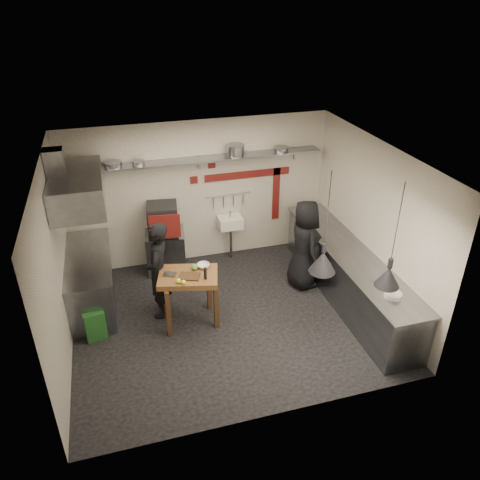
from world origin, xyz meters
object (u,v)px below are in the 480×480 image
object	(u,v)px
green_bin	(94,323)
chef_right	(304,245)
oven_stand	(166,251)
prep_table	(190,298)
chef_left	(158,271)
combi_oven	(163,219)

from	to	relation	value
green_bin	chef_right	distance (m)	3.77
oven_stand	green_bin	size ratio (longest dim) A/B	1.60
oven_stand	prep_table	bearing A→B (deg)	-78.06
oven_stand	chef_left	size ratio (longest dim) A/B	0.48
oven_stand	green_bin	world-z (taller)	oven_stand
green_bin	chef_left	distance (m)	1.28
green_bin	chef_right	size ratio (longest dim) A/B	0.30
chef_left	chef_right	bearing A→B (deg)	110.10
combi_oven	prep_table	world-z (taller)	combi_oven
combi_oven	chef_left	xyz separation A→B (m)	(-0.27, -1.35, -0.25)
oven_stand	chef_left	world-z (taller)	chef_left
green_bin	chef_right	bearing A→B (deg)	6.98
oven_stand	chef_left	xyz separation A→B (m)	(-0.29, -1.37, 0.44)
combi_oven	green_bin	xyz separation A→B (m)	(-1.37, -1.66, -0.84)
combi_oven	prep_table	distance (m)	1.83
oven_stand	prep_table	world-z (taller)	prep_table
prep_table	chef_right	distance (m)	2.27
green_bin	prep_table	xyz separation A→B (m)	(1.51, -0.05, 0.21)
prep_table	chef_left	xyz separation A→B (m)	(-0.42, 0.36, 0.38)
oven_stand	combi_oven	distance (m)	0.69
combi_oven	green_bin	world-z (taller)	combi_oven
oven_stand	chef_right	world-z (taller)	chef_right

